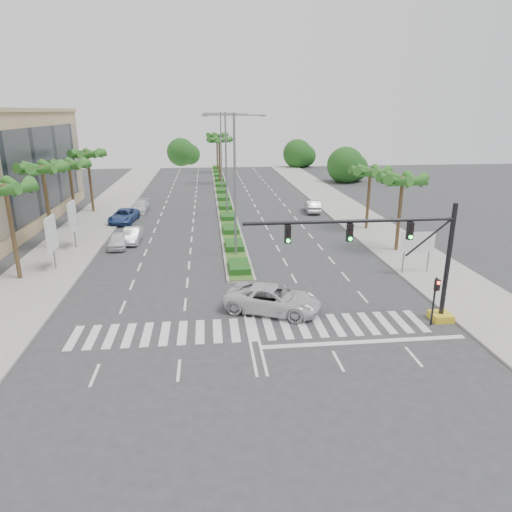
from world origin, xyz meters
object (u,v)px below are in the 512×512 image
Objects in this scene: car_parked_c at (124,216)px; car_parked_d at (140,206)px; car_parked_b at (132,235)px; car_parked_a at (118,241)px; car_crossing at (273,299)px; car_right at (312,206)px.

car_parked_d is (1.10, 5.74, -0.10)m from car_parked_c.
car_parked_c reaches higher than car_parked_d.
car_parked_b is 0.78× the size of car_parked_c.
car_parked_a is 0.65× the size of car_crossing.
car_parked_c is 0.90× the size of car_crossing.
car_parked_a is 19.77m from car_crossing.
car_parked_d is 0.99× the size of car_right.
car_right reaches higher than car_parked_c.
car_parked_b is at bearing 34.20° from car_right.
car_parked_c reaches higher than car_parked_a.
car_parked_c is (-2.18, 8.51, 0.05)m from car_parked_b.
car_parked_d is at bearing -2.58° from car_right.
car_right is (21.40, -2.62, 0.10)m from car_parked_d.
car_parked_d is at bearing 85.21° from car_parked_c.
car_crossing reaches higher than car_parked_a.
car_parked_b is at bearing -82.74° from car_parked_d.
car_right is (21.37, 13.32, 0.09)m from car_parked_a.
car_parked_a is at bearing -77.55° from car_parked_c.
car_parked_d is at bearing 87.21° from car_parked_a.
car_crossing is 1.32× the size of car_right.
car_crossing is at bearing -65.80° from car_parked_d.
car_crossing is (12.22, -15.54, 0.17)m from car_parked_a.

